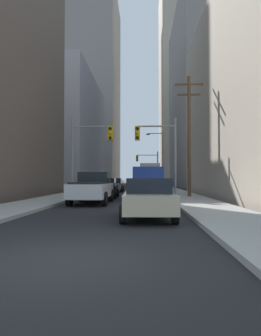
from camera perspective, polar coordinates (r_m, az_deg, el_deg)
name	(u,v)px	position (r m, az deg, el deg)	size (l,w,h in m)	color
ground_plane	(62,260)	(6.20, -12.30, -16.01)	(400.00, 400.00, 0.00)	black
sidewalk_left	(109,186)	(56.18, -3.95, -3.32)	(2.87, 160.00, 0.15)	#9E9E99
sidewalk_right	(162,186)	(55.93, 5.66, -3.32)	(2.87, 160.00, 0.15)	#9E9E99
city_bus	(150,175)	(45.09, 3.49, -1.33)	(2.67, 11.53, 3.40)	silver
pickup_truck_white	(92,188)	(19.11, -6.90, -3.60)	(2.20, 5.41, 1.90)	white
cargo_van_blue	(147,181)	(22.65, 2.93, -2.44)	(2.19, 5.28, 2.26)	navy
sedan_beige	(148,198)	(11.82, 3.24, -5.49)	(1.95, 4.25, 1.52)	#C6B793
sedan_black	(105,188)	(24.61, -4.64, -3.59)	(1.95, 4.24, 1.52)	black
sedan_grey	(114,185)	(35.30, -2.93, -3.07)	(1.95, 4.21, 1.52)	slate
sedan_maroon	(145,185)	(34.28, 2.69, -3.10)	(1.95, 4.21, 1.52)	maroon
traffic_signal_near_left	(90,145)	(23.87, -7.41, 4.15)	(3.16, 0.44, 6.00)	gray
traffic_signal_near_right	(158,145)	(23.55, 4.97, 4.22)	(3.09, 0.44, 6.00)	gray
traffic_signal_far_right	(148,163)	(52.93, 3.23, 0.88)	(3.71, 0.44, 6.00)	gray
utility_pole_right	(189,133)	(24.53, 10.55, 6.16)	(2.20, 0.28, 9.32)	brown
street_lamp_right	(160,155)	(40.71, 5.35, 2.38)	(2.22, 0.32, 7.50)	gray
building_left_mid_office	(43,133)	(59.94, -15.56, 6.16)	(18.98, 26.59, 19.60)	#93939E
building_left_far_tower	(80,89)	(103.67, -9.09, 13.91)	(23.26, 29.53, 59.28)	gray
building_right_mid_block	(214,98)	(60.62, 14.93, 12.22)	(14.05, 28.48, 32.39)	gray
building_right_far_highrise	(184,84)	(100.64, 9.62, 14.73)	(14.21, 22.20, 60.41)	#B7A893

